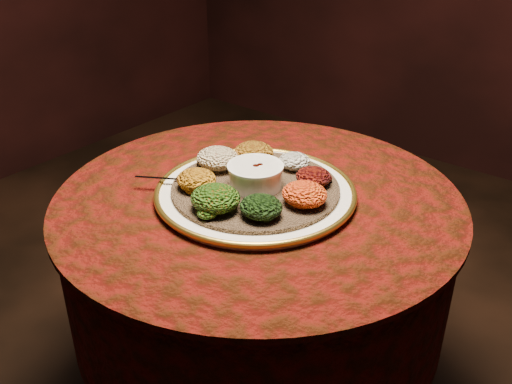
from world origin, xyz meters
The scene contains 13 objects.
table centered at (0.00, 0.00, 0.55)m, with size 0.96×0.96×0.73m.
platter centered at (0.00, -0.01, 0.75)m, with size 0.57×0.57×0.02m.
injera centered at (0.00, -0.01, 0.76)m, with size 0.39×0.39×0.01m, color brown.
stew_bowl centered at (0.00, -0.01, 0.79)m, with size 0.13×0.13×0.05m.
spoon centered at (-0.15, -0.10, 0.77)m, with size 0.13×0.08×0.01m.
portion_ayib centered at (0.02, 0.13, 0.78)m, with size 0.08×0.08×0.04m, color white.
portion_kitfo centered at (0.10, 0.08, 0.78)m, with size 0.08×0.08×0.04m, color black.
portion_tikil centered at (0.13, -0.01, 0.79)m, with size 0.10×0.10×0.05m, color #C88510.
portion_gomen centered at (0.09, -0.11, 0.78)m, with size 0.09×0.09×0.04m, color black.
portion_mixveg centered at (0.00, -0.14, 0.79)m, with size 0.11×0.10×0.05m, color #AF410B.
portion_kik centered at (-0.10, -0.10, 0.78)m, with size 0.09×0.09×0.04m, color #C17811.
portion_timatim centered at (-0.13, 0.01, 0.79)m, with size 0.11×0.10×0.05m, color maroon.
portion_shiro centered at (-0.09, 0.09, 0.79)m, with size 0.10×0.10×0.05m, color #906111.
Camera 1 is at (0.72, -0.93, 1.38)m, focal length 40.00 mm.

